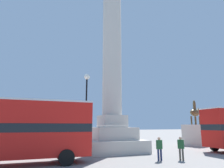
# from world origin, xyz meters

# --- Properties ---
(ground_plane) EXTENTS (200.00, 200.00, 0.00)m
(ground_plane) POSITION_xyz_m (0.00, 0.00, 0.00)
(ground_plane) COLOR gray
(monument_column) EXTENTS (5.49, 5.49, 25.45)m
(monument_column) POSITION_xyz_m (0.00, 0.00, 9.02)
(monument_column) COLOR beige
(monument_column) RESTS_ON ground_plane
(bus_a) EXTENTS (10.94, 2.97, 4.15)m
(bus_a) POSITION_xyz_m (-9.00, -4.06, 2.30)
(bus_a) COLOR red
(bus_a) RESTS_ON ground_plane
(equestrian_statue) EXTENTS (4.18, 3.66, 5.85)m
(equestrian_statue) POSITION_xyz_m (12.87, 2.23, 1.60)
(equestrian_statue) COLOR beige
(equestrian_statue) RESTS_ON ground_plane
(street_lamp) EXTENTS (0.50, 0.50, 6.99)m
(street_lamp) POSITION_xyz_m (-3.15, -1.87, 4.38)
(street_lamp) COLOR black
(street_lamp) RESTS_ON ground_plane
(pedestrian_near_lamp) EXTENTS (0.44, 0.22, 1.66)m
(pedestrian_near_lamp) POSITION_xyz_m (1.33, -5.97, 0.92)
(pedestrian_near_lamp) COLOR #192347
(pedestrian_near_lamp) RESTS_ON ground_plane
(pedestrian_by_plinth) EXTENTS (0.29, 0.47, 1.67)m
(pedestrian_by_plinth) POSITION_xyz_m (2.93, -6.38, 0.93)
(pedestrian_by_plinth) COLOR #4C473D
(pedestrian_by_plinth) RESTS_ON ground_plane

